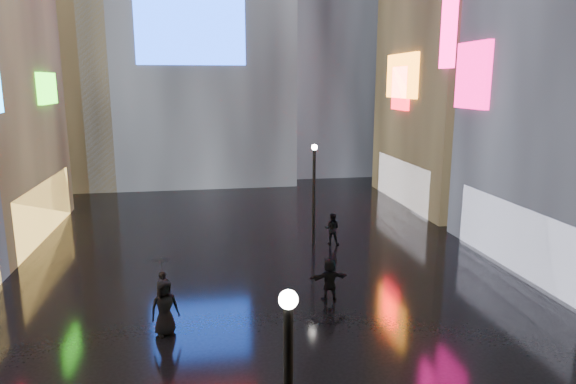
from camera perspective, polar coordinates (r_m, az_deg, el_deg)
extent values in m
plane|color=black|center=(24.54, -3.18, -7.57)|extent=(140.00, 140.00, 0.00)
cube|color=#FFC659|center=(30.95, -25.47, -1.70)|extent=(0.20, 10.00, 3.00)
cube|color=#31DB18|center=(31.89, -25.21, 10.37)|extent=(0.25, 3.00, 1.71)
cube|color=white|center=(25.12, 23.79, -4.55)|extent=(0.20, 9.00, 3.00)
cube|color=#F30C6B|center=(27.57, 19.86, 12.09)|extent=(0.25, 2.99, 3.26)
cube|color=white|center=(36.32, 12.58, 1.10)|extent=(0.20, 9.00, 3.00)
cube|color=orange|center=(35.89, 12.54, 12.48)|extent=(0.25, 4.92, 2.91)
cube|color=red|center=(36.00, 12.41, 11.18)|extent=(0.25, 2.63, 2.87)
cube|color=#194CFF|center=(40.04, -10.78, 17.28)|extent=(8.00, 0.20, 5.00)
cube|color=black|center=(46.64, -24.99, 16.87)|extent=(10.00, 10.00, 26.00)
sphere|color=white|center=(7.90, 0.03, -11.86)|extent=(0.30, 0.30, 0.30)
cylinder|color=black|center=(26.33, 2.89, -0.53)|extent=(0.16, 0.16, 5.00)
sphere|color=white|center=(25.89, 2.95, 4.98)|extent=(0.30, 0.30, 0.30)
imported|color=black|center=(17.86, -13.55, -12.39)|extent=(1.08, 0.88, 1.91)
imported|color=black|center=(20.05, 4.64, -9.70)|extent=(1.55, 0.58, 1.64)
imported|color=black|center=(19.52, -13.61, -10.77)|extent=(0.67, 0.55, 1.56)
imported|color=black|center=(26.72, 4.92, -4.09)|extent=(0.97, 0.87, 1.64)
imported|color=black|center=(17.35, -13.77, -8.31)|extent=(0.97, 0.95, 0.80)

